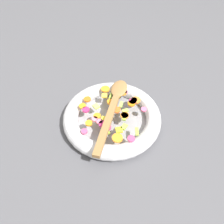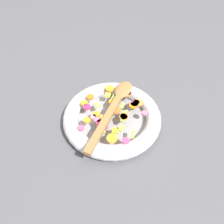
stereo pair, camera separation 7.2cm
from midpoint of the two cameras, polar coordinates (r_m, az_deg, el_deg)
The scene contains 4 objects.
ground_plane at distance 0.76m, azimuth 2.72°, elevation -2.68°, with size 4.00×4.00×0.00m, color #4C4C51.
skillet at distance 0.74m, azimuth 2.78°, elevation -1.59°, with size 0.33×0.33×0.05m.
chopped_vegetables at distance 0.72m, azimuth 3.43°, elevation 0.44°, with size 0.26×0.24×0.01m.
wooden_spoon at distance 0.72m, azimuth 3.46°, elevation 1.63°, with size 0.29×0.23×0.01m.
Camera 2 is at (-0.47, 0.12, 0.59)m, focal length 35.00 mm.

